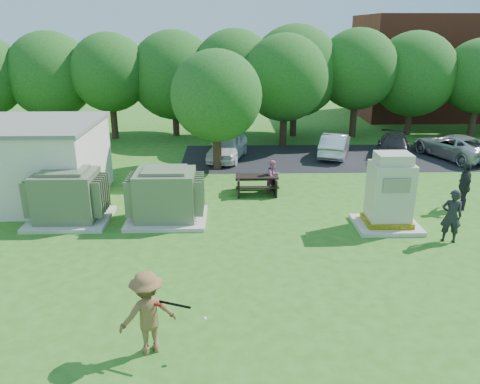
{
  "coord_description": "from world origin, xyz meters",
  "views": [
    {
      "loc": [
        -0.4,
        -12.2,
        7.0
      ],
      "look_at": [
        0.0,
        4.0,
        1.3
      ],
      "focal_mm": 35.0,
      "sensor_mm": 36.0,
      "label": 1
    }
  ],
  "objects_px": {
    "car_white": "(228,146)",
    "car_silver_a": "(335,145)",
    "person_at_picnic": "(273,176)",
    "car_dark": "(393,147)",
    "transformer_right": "(166,196)",
    "batter": "(148,313)",
    "generator_cabinet": "(389,196)",
    "person_by_generator": "(451,216)",
    "transformer_left": "(67,197)",
    "person_walking_right": "(464,186)",
    "car_silver_b": "(453,146)",
    "picnic_table": "(257,182)"
  },
  "relations": [
    {
      "from": "batter",
      "to": "car_dark",
      "type": "bearing_deg",
      "value": -146.72
    },
    {
      "from": "picnic_table",
      "to": "car_silver_b",
      "type": "xyz_separation_m",
      "value": [
        11.48,
        5.79,
        0.17
      ]
    },
    {
      "from": "generator_cabinet",
      "to": "car_white",
      "type": "bearing_deg",
      "value": 121.17
    },
    {
      "from": "car_dark",
      "to": "car_silver_a",
      "type": "bearing_deg",
      "value": -170.47
    },
    {
      "from": "transformer_left",
      "to": "generator_cabinet",
      "type": "xyz_separation_m",
      "value": [
        11.93,
        -0.85,
        0.27
      ]
    },
    {
      "from": "transformer_right",
      "to": "generator_cabinet",
      "type": "bearing_deg",
      "value": -5.9
    },
    {
      "from": "person_at_picnic",
      "to": "car_silver_b",
      "type": "xyz_separation_m",
      "value": [
        10.74,
        5.61,
        -0.06
      ]
    },
    {
      "from": "person_at_picnic",
      "to": "car_dark",
      "type": "xyz_separation_m",
      "value": [
        7.35,
        5.68,
        -0.11
      ]
    },
    {
      "from": "transformer_left",
      "to": "person_at_picnic",
      "type": "distance_m",
      "value": 8.7
    },
    {
      "from": "transformer_right",
      "to": "picnic_table",
      "type": "xyz_separation_m",
      "value": [
        3.64,
        3.04,
        -0.47
      ]
    },
    {
      "from": "person_walking_right",
      "to": "car_silver_b",
      "type": "xyz_separation_m",
      "value": [
        3.25,
        7.93,
        -0.32
      ]
    },
    {
      "from": "car_white",
      "to": "car_silver_a",
      "type": "bearing_deg",
      "value": 18.48
    },
    {
      "from": "transformer_left",
      "to": "batter",
      "type": "bearing_deg",
      "value": -61.12
    },
    {
      "from": "car_silver_b",
      "to": "car_white",
      "type": "bearing_deg",
      "value": -20.46
    },
    {
      "from": "person_at_picnic",
      "to": "person_walking_right",
      "type": "bearing_deg",
      "value": -56.91
    },
    {
      "from": "person_at_picnic",
      "to": "person_walking_right",
      "type": "xyz_separation_m",
      "value": [
        7.49,
        -2.31,
        0.27
      ]
    },
    {
      "from": "car_silver_a",
      "to": "batter",
      "type": "bearing_deg",
      "value": 84.26
    },
    {
      "from": "person_walking_right",
      "to": "car_white",
      "type": "bearing_deg",
      "value": -119.57
    },
    {
      "from": "car_silver_a",
      "to": "car_silver_b",
      "type": "relative_size",
      "value": 0.83
    },
    {
      "from": "person_at_picnic",
      "to": "car_dark",
      "type": "relative_size",
      "value": 0.34
    },
    {
      "from": "person_by_generator",
      "to": "car_silver_a",
      "type": "relative_size",
      "value": 0.47
    },
    {
      "from": "person_at_picnic",
      "to": "generator_cabinet",
      "type": "bearing_deg",
      "value": -86.27
    },
    {
      "from": "transformer_left",
      "to": "person_by_generator",
      "type": "bearing_deg",
      "value": -8.9
    },
    {
      "from": "transformer_left",
      "to": "picnic_table",
      "type": "relative_size",
      "value": 1.59
    },
    {
      "from": "car_white",
      "to": "car_silver_a",
      "type": "xyz_separation_m",
      "value": [
        6.18,
        0.49,
        -0.05
      ]
    },
    {
      "from": "transformer_right",
      "to": "generator_cabinet",
      "type": "xyz_separation_m",
      "value": [
        8.23,
        -0.85,
        0.27
      ]
    },
    {
      "from": "person_walking_right",
      "to": "car_silver_a",
      "type": "distance_m",
      "value": 9.14
    },
    {
      "from": "picnic_table",
      "to": "person_at_picnic",
      "type": "relative_size",
      "value": 1.29
    },
    {
      "from": "car_silver_a",
      "to": "car_dark",
      "type": "xyz_separation_m",
      "value": [
        3.22,
        -0.5,
        -0.04
      ]
    },
    {
      "from": "batter",
      "to": "person_by_generator",
      "type": "bearing_deg",
      "value": -172.12
    },
    {
      "from": "transformer_right",
      "to": "person_by_generator",
      "type": "xyz_separation_m",
      "value": [
        9.97,
        -2.14,
        -0.02
      ]
    },
    {
      "from": "person_at_picnic",
      "to": "car_silver_a",
      "type": "bearing_deg",
      "value": 16.5
    },
    {
      "from": "car_dark",
      "to": "car_silver_b",
      "type": "bearing_deg",
      "value": 17.13
    },
    {
      "from": "person_by_generator",
      "to": "transformer_right",
      "type": "bearing_deg",
      "value": 2.74
    },
    {
      "from": "transformer_right",
      "to": "batter",
      "type": "relative_size",
      "value": 1.5
    },
    {
      "from": "transformer_left",
      "to": "car_silver_a",
      "type": "height_order",
      "value": "transformer_left"
    },
    {
      "from": "picnic_table",
      "to": "car_white",
      "type": "height_order",
      "value": "car_white"
    },
    {
      "from": "generator_cabinet",
      "to": "car_white",
      "type": "distance_m",
      "value": 11.41
    },
    {
      "from": "car_white",
      "to": "car_dark",
      "type": "xyz_separation_m",
      "value": [
        9.4,
        -0.01,
        -0.08
      ]
    },
    {
      "from": "person_by_generator",
      "to": "batter",
      "type": "bearing_deg",
      "value": 45.56
    },
    {
      "from": "person_walking_right",
      "to": "car_silver_a",
      "type": "relative_size",
      "value": 0.5
    },
    {
      "from": "picnic_table",
      "to": "car_white",
      "type": "xyz_separation_m",
      "value": [
        -1.3,
        5.86,
        0.21
      ]
    },
    {
      "from": "person_at_picnic",
      "to": "car_white",
      "type": "xyz_separation_m",
      "value": [
        -2.05,
        5.69,
        -0.02
      ]
    },
    {
      "from": "picnic_table",
      "to": "person_walking_right",
      "type": "relative_size",
      "value": 0.94
    },
    {
      "from": "transformer_right",
      "to": "person_by_generator",
      "type": "relative_size",
      "value": 1.58
    },
    {
      "from": "transformer_right",
      "to": "car_silver_b",
      "type": "relative_size",
      "value": 0.62
    },
    {
      "from": "generator_cabinet",
      "to": "car_silver_b",
      "type": "xyz_separation_m",
      "value": [
        6.89,
        9.67,
        -0.56
      ]
    },
    {
      "from": "person_by_generator",
      "to": "car_silver_b",
      "type": "distance_m",
      "value": 12.11
    },
    {
      "from": "generator_cabinet",
      "to": "person_by_generator",
      "type": "distance_m",
      "value": 2.19
    },
    {
      "from": "person_by_generator",
      "to": "person_at_picnic",
      "type": "relative_size",
      "value": 1.3
    }
  ]
}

